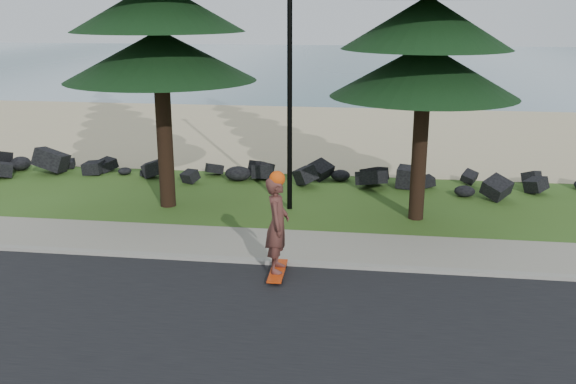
% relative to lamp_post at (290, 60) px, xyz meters
% --- Properties ---
extents(ground, '(160.00, 160.00, 0.00)m').
position_rel_lamp_post_xyz_m(ground, '(0.00, -3.20, -4.13)').
color(ground, '#35541A').
rests_on(ground, ground).
extents(road, '(160.00, 7.00, 0.02)m').
position_rel_lamp_post_xyz_m(road, '(0.00, -7.70, -4.12)').
color(road, black).
rests_on(road, ground).
extents(kerb, '(160.00, 0.20, 0.10)m').
position_rel_lamp_post_xyz_m(kerb, '(0.00, -4.10, -4.08)').
color(kerb, gray).
rests_on(kerb, ground).
extents(sidewalk, '(160.00, 2.00, 0.08)m').
position_rel_lamp_post_xyz_m(sidewalk, '(0.00, -3.00, -4.09)').
color(sidewalk, gray).
rests_on(sidewalk, ground).
extents(beach_sand, '(160.00, 15.00, 0.01)m').
position_rel_lamp_post_xyz_m(beach_sand, '(0.00, 11.30, -4.13)').
color(beach_sand, '#C9B786').
rests_on(beach_sand, ground).
extents(ocean, '(160.00, 58.00, 0.01)m').
position_rel_lamp_post_xyz_m(ocean, '(0.00, 47.80, -4.13)').
color(ocean, '#3B6470').
rests_on(ocean, ground).
extents(seawall_boulders, '(60.00, 2.40, 1.10)m').
position_rel_lamp_post_xyz_m(seawall_boulders, '(0.00, 2.40, -4.13)').
color(seawall_boulders, black).
rests_on(seawall_boulders, ground).
extents(lamp_post, '(0.25, 0.14, 8.14)m').
position_rel_lamp_post_xyz_m(lamp_post, '(0.00, 0.00, 0.00)').
color(lamp_post, black).
rests_on(lamp_post, ground).
extents(skateboarder, '(0.51, 1.24, 2.29)m').
position_rel_lamp_post_xyz_m(skateboarder, '(0.38, -4.70, -2.99)').
color(skateboarder, '#C3350B').
rests_on(skateboarder, ground).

